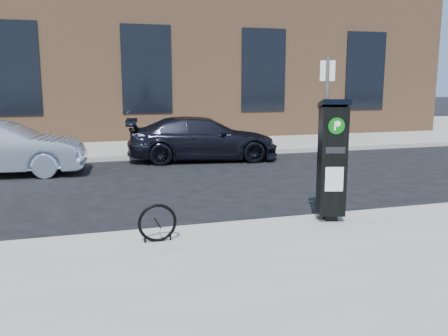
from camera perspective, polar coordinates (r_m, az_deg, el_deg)
name	(u,v)px	position (r m, az deg, el deg)	size (l,w,h in m)	color
ground	(242,230)	(8.24, 2.20, -7.42)	(120.00, 120.00, 0.00)	black
sidewalk_far	(143,137)	(21.72, -9.74, 3.73)	(60.00, 12.00, 0.15)	gray
curb_near	(243,226)	(8.20, 2.25, -6.96)	(60.00, 0.12, 0.16)	#9E9B93
curb_far	(165,156)	(15.85, -7.13, 1.40)	(60.00, 0.12, 0.16)	#9E9B93
building	(133,48)	(24.61, -10.91, 13.95)	(28.00, 10.05, 8.25)	brown
parking_kiosk	(332,159)	(8.24, 12.89, 1.04)	(0.57, 0.53, 2.09)	black
sign_pole	(325,141)	(8.19, 12.04, 3.15)	(0.24, 0.22, 2.76)	#5D5752
bike_rack	(157,223)	(7.18, -8.02, -6.58)	(0.59, 0.06, 0.59)	black
car_dark	(203,139)	(15.39, -2.57, 3.56)	(1.97, 4.84, 1.41)	black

